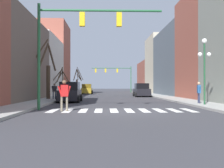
% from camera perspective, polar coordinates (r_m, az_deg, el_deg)
% --- Properties ---
extents(ground_plane, '(240.00, 240.00, 0.00)m').
position_cam_1_polar(ground_plane, '(14.89, 2.24, -6.03)').
color(ground_plane, '#38383D').
extents(sidewalk_left, '(2.43, 90.00, 0.15)m').
position_cam_1_polar(sidewalk_left, '(15.80, -21.92, -5.40)').
color(sidewalk_left, '#9E9E99').
rests_on(sidewalk_left, ground_plane).
extents(building_row_left, '(6.00, 43.02, 12.62)m').
position_cam_1_polar(building_row_left, '(32.15, -19.30, 6.25)').
color(building_row_left, '#934C3D').
rests_on(building_row_left, ground_plane).
extents(building_row_right, '(6.00, 59.97, 11.51)m').
position_cam_1_polar(building_row_right, '(38.47, 16.04, 5.14)').
color(building_row_right, gray).
rests_on(building_row_right, ground_plane).
extents(crosswalk_stripes, '(8.55, 2.60, 0.01)m').
position_cam_1_polar(crosswalk_stripes, '(15.61, 2.05, -5.76)').
color(crosswalk_stripes, white).
rests_on(crosswalk_stripes, ground_plane).
extents(traffic_signal_near, '(7.60, 0.28, 6.47)m').
position_cam_1_polar(traffic_signal_near, '(16.41, -8.01, 11.11)').
color(traffic_signal_near, '#236038').
rests_on(traffic_signal_near, ground_plane).
extents(traffic_signal_far, '(8.85, 0.28, 5.82)m').
position_cam_1_polar(traffic_signal_far, '(58.50, 0.81, 2.47)').
color(traffic_signal_far, '#236038').
rests_on(traffic_signal_far, ground_plane).
extents(street_lamp_right_corner, '(0.95, 0.36, 4.65)m').
position_cam_1_polar(street_lamp_right_corner, '(19.61, 19.48, 5.37)').
color(street_lamp_right_corner, '#1E4C2D').
rests_on(street_lamp_right_corner, sidewalk_right).
extents(car_parked_right_mid, '(2.02, 4.53, 1.80)m').
position_cam_1_polar(car_parked_right_mid, '(46.97, -5.50, -1.18)').
color(car_parked_right_mid, '#A38423').
rests_on(car_parked_right_mid, ground_plane).
extents(car_parked_left_mid, '(2.09, 4.38, 1.81)m').
position_cam_1_polar(car_parked_left_mid, '(35.78, 6.46, -1.41)').
color(car_parked_left_mid, black).
rests_on(car_parked_left_mid, ground_plane).
extents(car_parked_right_far, '(1.99, 4.12, 1.81)m').
position_cam_1_polar(car_parked_right_far, '(24.06, -9.13, -1.89)').
color(car_parked_right_far, black).
rests_on(car_parked_right_far, ground_plane).
extents(pedestrian_near_right_corner, '(0.54, 0.52, 1.56)m').
position_cam_1_polar(pedestrian_near_right_corner, '(26.57, -12.44, -1.24)').
color(pedestrian_near_right_corner, '#282D47').
rests_on(pedestrian_near_right_corner, sidewalk_left).
extents(pedestrian_crossing_street, '(0.76, 0.34, 1.79)m').
position_cam_1_polar(pedestrian_crossing_street, '(15.34, -10.34, -1.89)').
color(pedestrian_crossing_street, '#7A705B').
rests_on(pedestrian_crossing_street, ground_plane).
extents(pedestrian_waiting_at_curb, '(0.25, 0.69, 1.61)m').
position_cam_1_polar(pedestrian_waiting_at_curb, '(20.90, 18.39, -1.37)').
color(pedestrian_waiting_at_curb, '#282D47').
rests_on(pedestrian_waiting_at_curb, sidewalk_right).
extents(street_tree_left_mid, '(2.16, 2.52, 6.11)m').
position_cam_1_polar(street_tree_left_mid, '(27.24, -13.90, 2.34)').
color(street_tree_left_mid, '#473828').
rests_on(street_tree_left_mid, sidewalk_left).
extents(street_tree_right_far, '(2.52, 2.55, 3.85)m').
position_cam_1_polar(street_tree_right_far, '(35.57, -10.90, 0.48)').
color(street_tree_right_far, '#473828').
rests_on(street_tree_right_far, sidewalk_left).
extents(street_tree_left_far, '(1.99, 1.62, 4.80)m').
position_cam_1_polar(street_tree_left_far, '(48.49, -7.53, 0.67)').
color(street_tree_left_far, brown).
rests_on(street_tree_left_far, sidewalk_left).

